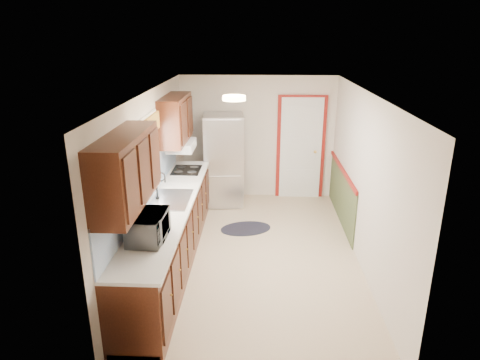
{
  "coord_description": "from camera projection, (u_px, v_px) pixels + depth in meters",
  "views": [
    {
      "loc": [
        0.02,
        -5.7,
        3.15
      ],
      "look_at": [
        -0.24,
        0.09,
        1.15
      ],
      "focal_mm": 32.0,
      "sensor_mm": 36.0,
      "label": 1
    }
  ],
  "objects": [
    {
      "name": "ceiling_fixture",
      "position": [
        234.0,
        98.0,
        5.47
      ],
      "size": [
        0.3,
        0.3,
        0.06
      ],
      "primitive_type": "cylinder",
      "color": "#FFD88C",
      "rests_on": "room_shell"
    },
    {
      "name": "refrigerator",
      "position": [
        224.0,
        160.0,
        8.09
      ],
      "size": [
        0.79,
        0.76,
        1.74
      ],
      "rotation": [
        0.0,
        0.0,
        0.1
      ],
      "color": "#B7B7BC",
      "rests_on": "ground"
    },
    {
      "name": "rug",
      "position": [
        246.0,
        228.0,
        7.25
      ],
      "size": [
        0.98,
        0.77,
        0.01
      ],
      "primitive_type": "ellipsoid",
      "rotation": [
        0.0,
        0.0,
        0.28
      ],
      "color": "black",
      "rests_on": "ground"
    },
    {
      "name": "back_wall_trim",
      "position": [
        309.0,
        158.0,
        8.17
      ],
      "size": [
        1.12,
        2.3,
        2.08
      ],
      "color": "maroon",
      "rests_on": "ground"
    },
    {
      "name": "kitchen_run",
      "position": [
        167.0,
        211.0,
        5.93
      ],
      "size": [
        0.63,
        4.0,
        2.2
      ],
      "color": "#3C190D",
      "rests_on": "ground"
    },
    {
      "name": "cooktop",
      "position": [
        187.0,
        170.0,
        7.24
      ],
      "size": [
        0.46,
        0.56,
        0.02
      ],
      "primitive_type": "cube",
      "color": "black",
      "rests_on": "kitchen_run"
    },
    {
      "name": "room_shell",
      "position": [
        256.0,
        179.0,
        6.02
      ],
      "size": [
        3.2,
        5.2,
        2.52
      ],
      "color": "tan",
      "rests_on": "ground"
    },
    {
      "name": "microwave",
      "position": [
        148.0,
        224.0,
        4.76
      ],
      "size": [
        0.33,
        0.57,
        0.38
      ],
      "primitive_type": "imported",
      "rotation": [
        0.0,
        0.0,
        1.55
      ],
      "color": "white",
      "rests_on": "kitchen_run"
    }
  ]
}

